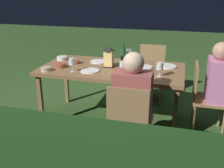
{
  "coord_description": "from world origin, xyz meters",
  "views": [
    {
      "loc": [
        -0.84,
        3.17,
        1.74
      ],
      "look_at": [
        0.0,
        0.0,
        0.53
      ],
      "focal_mm": 42.79,
      "sensor_mm": 36.0,
      "label": 1
    }
  ],
  "objects_px": {
    "chair_side_left_a": "(151,70)",
    "chair_side_right_a": "(129,121)",
    "bowl_salad": "(62,58)",
    "bowl_olives": "(75,62)",
    "plate_a": "(144,67)",
    "plate_c": "(90,71)",
    "chair_head_near": "(204,96)",
    "wine_glass_d": "(160,67)",
    "wine_glass_a": "(72,62)",
    "person_in_rust": "(134,99)",
    "plate_b": "(98,62)",
    "bowl_bread": "(60,65)",
    "bowl_dip": "(46,69)",
    "dining_table": "(112,72)",
    "green_bottle_on_table": "(123,55)",
    "wine_glass_c": "(129,53)",
    "lantern_centerpiece": "(109,56)",
    "plate_d": "(167,66)",
    "wine_glass_b": "(123,66)",
    "person_in_pink": "(223,85)"
  },
  "relations": [
    {
      "from": "dining_table",
      "to": "bowl_dip",
      "type": "height_order",
      "value": "bowl_dip"
    },
    {
      "from": "wine_glass_c",
      "to": "chair_head_near",
      "type": "bearing_deg",
      "value": 161.21
    },
    {
      "from": "person_in_rust",
      "to": "dining_table",
      "type": "bearing_deg",
      "value": -58.47
    },
    {
      "from": "chair_head_near",
      "to": "plate_c",
      "type": "bearing_deg",
      "value": 9.05
    },
    {
      "from": "wine_glass_a",
      "to": "plate_c",
      "type": "bearing_deg",
      "value": -160.44
    },
    {
      "from": "green_bottle_on_table",
      "to": "plate_b",
      "type": "xyz_separation_m",
      "value": [
        0.34,
        0.03,
        -0.1
      ]
    },
    {
      "from": "plate_a",
      "to": "plate_b",
      "type": "distance_m",
      "value": 0.65
    },
    {
      "from": "plate_b",
      "to": "bowl_bread",
      "type": "distance_m",
      "value": 0.55
    },
    {
      "from": "chair_side_right_a",
      "to": "wine_glass_a",
      "type": "xyz_separation_m",
      "value": [
        0.83,
        -0.57,
        0.38
      ]
    },
    {
      "from": "person_in_pink",
      "to": "lantern_centerpiece",
      "type": "bearing_deg",
      "value": -0.97
    },
    {
      "from": "chair_head_near",
      "to": "chair_side_right_a",
      "type": "distance_m",
      "value": 1.14
    },
    {
      "from": "dining_table",
      "to": "bowl_bread",
      "type": "distance_m",
      "value": 0.67
    },
    {
      "from": "plate_d",
      "to": "bowl_olives",
      "type": "distance_m",
      "value": 1.21
    },
    {
      "from": "plate_b",
      "to": "bowl_bread",
      "type": "xyz_separation_m",
      "value": [
        0.4,
        0.37,
        0.02
      ]
    },
    {
      "from": "chair_head_near",
      "to": "lantern_centerpiece",
      "type": "distance_m",
      "value": 1.27
    },
    {
      "from": "lantern_centerpiece",
      "to": "bowl_olives",
      "type": "bearing_deg",
      "value": -3.54
    },
    {
      "from": "wine_glass_d",
      "to": "plate_a",
      "type": "distance_m",
      "value": 0.4
    },
    {
      "from": "green_bottle_on_table",
      "to": "chair_head_near",
      "type": "bearing_deg",
      "value": 167.67
    },
    {
      "from": "person_in_rust",
      "to": "wine_glass_d",
      "type": "distance_m",
      "value": 0.56
    },
    {
      "from": "lantern_centerpiece",
      "to": "bowl_bread",
      "type": "xyz_separation_m",
      "value": [
        0.6,
        0.19,
        -0.12
      ]
    },
    {
      "from": "green_bottle_on_table",
      "to": "wine_glass_d",
      "type": "xyz_separation_m",
      "value": [
        -0.53,
        0.44,
        0.01
      ]
    },
    {
      "from": "chair_head_near",
      "to": "plate_c",
      "type": "relative_size",
      "value": 3.76
    },
    {
      "from": "plate_d",
      "to": "green_bottle_on_table",
      "type": "bearing_deg",
      "value": -1.08
    },
    {
      "from": "green_bottle_on_table",
      "to": "bowl_olives",
      "type": "height_order",
      "value": "green_bottle_on_table"
    },
    {
      "from": "chair_side_left_a",
      "to": "chair_side_right_a",
      "type": "relative_size",
      "value": 1.0
    },
    {
      "from": "wine_glass_c",
      "to": "bowl_bread",
      "type": "distance_m",
      "value": 0.95
    },
    {
      "from": "lantern_centerpiece",
      "to": "wine_glass_a",
      "type": "xyz_separation_m",
      "value": [
        0.38,
        0.32,
        -0.03
      ]
    },
    {
      "from": "bowl_dip",
      "to": "chair_side_right_a",
      "type": "bearing_deg",
      "value": 155.92
    },
    {
      "from": "lantern_centerpiece",
      "to": "wine_glass_c",
      "type": "height_order",
      "value": "lantern_centerpiece"
    },
    {
      "from": "plate_c",
      "to": "bowl_salad",
      "type": "bearing_deg",
      "value": -35.22
    },
    {
      "from": "plate_a",
      "to": "plate_c",
      "type": "xyz_separation_m",
      "value": [
        0.62,
        0.32,
        0.0
      ]
    },
    {
      "from": "wine_glass_b",
      "to": "plate_d",
      "type": "xyz_separation_m",
      "value": [
        -0.48,
        -0.49,
        -0.11
      ]
    },
    {
      "from": "lantern_centerpiece",
      "to": "plate_c",
      "type": "distance_m",
      "value": 0.33
    },
    {
      "from": "bowl_salad",
      "to": "bowl_olives",
      "type": "bearing_deg",
      "value": 154.42
    },
    {
      "from": "plate_a",
      "to": "plate_b",
      "type": "bearing_deg",
      "value": -9.2
    },
    {
      "from": "plate_a",
      "to": "bowl_bread",
      "type": "distance_m",
      "value": 1.08
    },
    {
      "from": "dining_table",
      "to": "bowl_dip",
      "type": "relative_size",
      "value": 14.21
    },
    {
      "from": "wine_glass_a",
      "to": "plate_a",
      "type": "bearing_deg",
      "value": -154.34
    },
    {
      "from": "chair_side_left_a",
      "to": "wine_glass_a",
      "type": "bearing_deg",
      "value": 54.17
    },
    {
      "from": "chair_head_near",
      "to": "wine_glass_a",
      "type": "relative_size",
      "value": 5.15
    },
    {
      "from": "chair_side_left_a",
      "to": "wine_glass_d",
      "type": "height_order",
      "value": "wine_glass_d"
    },
    {
      "from": "dining_table",
      "to": "green_bottle_on_table",
      "type": "height_order",
      "value": "green_bottle_on_table"
    },
    {
      "from": "person_in_pink",
      "to": "plate_c",
      "type": "height_order",
      "value": "person_in_pink"
    },
    {
      "from": "plate_c",
      "to": "wine_glass_a",
      "type": "bearing_deg",
      "value": 19.56
    },
    {
      "from": "chair_side_left_a",
      "to": "bowl_olives",
      "type": "relative_size",
      "value": 7.34
    },
    {
      "from": "wine_glass_c",
      "to": "bowl_salad",
      "type": "bearing_deg",
      "value": 10.02
    },
    {
      "from": "lantern_centerpiece",
      "to": "plate_d",
      "type": "relative_size",
      "value": 1.04
    },
    {
      "from": "bowl_bread",
      "to": "chair_head_near",
      "type": "bearing_deg",
      "value": -174.82
    },
    {
      "from": "person_in_pink",
      "to": "bowl_dip",
      "type": "xyz_separation_m",
      "value": [
        2.1,
        0.34,
        0.14
      ]
    },
    {
      "from": "chair_side_left_a",
      "to": "bowl_salad",
      "type": "bearing_deg",
      "value": 29.95
    }
  ]
}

